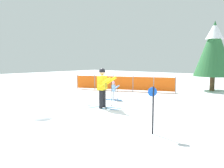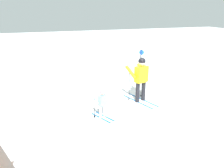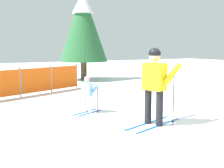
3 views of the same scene
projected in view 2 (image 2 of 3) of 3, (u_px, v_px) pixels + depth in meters
ground_plane at (144, 98)px, 9.46m from camera, size 60.00×60.00×0.00m
skier_adult at (141, 75)px, 8.84m from camera, size 1.78×1.00×1.86m
skier_child at (102, 102)px, 7.61m from camera, size 0.99×0.65×1.06m
trail_marker at (141, 59)px, 12.66m from camera, size 0.20×0.22×1.45m
snow_mound at (205, 97)px, 9.60m from camera, size 0.87×0.74×0.35m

